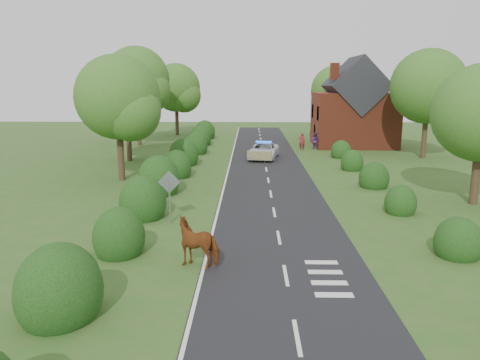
{
  "coord_description": "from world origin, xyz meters",
  "views": [
    {
      "loc": [
        -1.25,
        -19.11,
        6.53
      ],
      "look_at": [
        -1.79,
        5.89,
        1.3
      ],
      "focal_mm": 35.0,
      "sensor_mm": 36.0,
      "label": 1
    }
  ],
  "objects_px": {
    "road_sign": "(169,189)",
    "pedestrian_red": "(302,141)",
    "pedestrian_purple": "(315,141)",
    "cow": "(199,245)",
    "police_van": "(264,151)"
  },
  "relations": [
    {
      "from": "pedestrian_red",
      "to": "pedestrian_purple",
      "type": "relative_size",
      "value": 1.01
    },
    {
      "from": "road_sign",
      "to": "pedestrian_red",
      "type": "bearing_deg",
      "value": 70.32
    },
    {
      "from": "road_sign",
      "to": "pedestrian_purple",
      "type": "height_order",
      "value": "road_sign"
    },
    {
      "from": "road_sign",
      "to": "cow",
      "type": "bearing_deg",
      "value": -68.93
    },
    {
      "from": "road_sign",
      "to": "cow",
      "type": "relative_size",
      "value": 1.24
    },
    {
      "from": "cow",
      "to": "pedestrian_red",
      "type": "bearing_deg",
      "value": -177.1
    },
    {
      "from": "cow",
      "to": "pedestrian_red",
      "type": "height_order",
      "value": "pedestrian_red"
    },
    {
      "from": "cow",
      "to": "pedestrian_purple",
      "type": "distance_m",
      "value": 31.41
    },
    {
      "from": "cow",
      "to": "pedestrian_purple",
      "type": "xyz_separation_m",
      "value": [
        8.28,
        30.3,
        0.11
      ]
    },
    {
      "from": "road_sign",
      "to": "pedestrian_purple",
      "type": "bearing_deg",
      "value": 68.06
    },
    {
      "from": "police_van",
      "to": "pedestrian_red",
      "type": "distance_m",
      "value": 6.63
    },
    {
      "from": "cow",
      "to": "police_van",
      "type": "xyz_separation_m",
      "value": [
        3.02,
        24.34,
        -0.03
      ]
    },
    {
      "from": "road_sign",
      "to": "police_van",
      "type": "xyz_separation_m",
      "value": [
        4.94,
        19.37,
        -0.96
      ]
    },
    {
      "from": "road_sign",
      "to": "pedestrian_red",
      "type": "height_order",
      "value": "road_sign"
    },
    {
      "from": "cow",
      "to": "pedestrian_purple",
      "type": "height_order",
      "value": "pedestrian_purple"
    }
  ]
}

